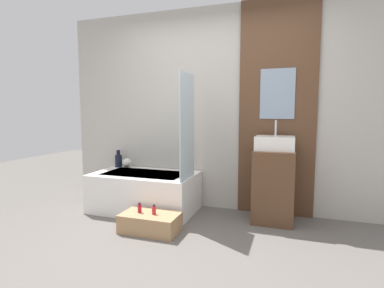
{
  "coord_description": "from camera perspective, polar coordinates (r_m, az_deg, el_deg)",
  "views": [
    {
      "loc": [
        0.95,
        -2.23,
        1.27
      ],
      "look_at": [
        -0.03,
        0.69,
        0.94
      ],
      "focal_mm": 28.0,
      "sensor_mm": 36.0,
      "label": 1
    }
  ],
  "objects": [
    {
      "name": "bottle_soap_primary",
      "position": [
        3.32,
        -9.95,
        -11.95
      ],
      "size": [
        0.04,
        0.04,
        0.11
      ],
      "color": "#B21928",
      "rests_on": "wooden_step_bench"
    },
    {
      "name": "sink",
      "position": [
        3.53,
        15.5,
        0.17
      ],
      "size": [
        0.43,
        0.33,
        0.34
      ],
      "color": "white",
      "rests_on": "vanity_cabinet"
    },
    {
      "name": "vanity_cabinet",
      "position": [
        3.62,
        15.28,
        -7.69
      ],
      "size": [
        0.46,
        0.47,
        0.83
      ],
      "primitive_type": "cube",
      "color": "brown",
      "rests_on": "ground_plane"
    },
    {
      "name": "wall_wood_accent",
      "position": [
        3.77,
        15.88,
        6.5
      ],
      "size": [
        0.91,
        0.04,
        2.6
      ],
      "color": "brown",
      "rests_on": "ground_plane"
    },
    {
      "name": "ground_plane",
      "position": [
        2.74,
        -4.35,
        -21.45
      ],
      "size": [
        12.0,
        12.0,
        0.0
      ],
      "primitive_type": "plane",
      "color": "#605B56"
    },
    {
      "name": "vase_round_light",
      "position": [
        4.31,
        -12.3,
        -3.54
      ],
      "size": [
        0.13,
        0.13,
        0.13
      ],
      "primitive_type": "sphere",
      "color": "silver",
      "rests_on": "bathtub"
    },
    {
      "name": "bottle_soap_secondary",
      "position": [
        3.24,
        -7.26,
        -12.34
      ],
      "size": [
        0.04,
        0.04,
        0.1
      ],
      "color": "red",
      "rests_on": "wooden_step_bench"
    },
    {
      "name": "wooden_step_bench",
      "position": [
        3.31,
        -7.97,
        -14.62
      ],
      "size": [
        0.61,
        0.35,
        0.2
      ],
      "primitive_type": "cube",
      "color": "#A87F56",
      "rests_on": "ground_plane"
    },
    {
      "name": "vase_tall_dark",
      "position": [
        4.4,
        -13.83,
        -2.97
      ],
      "size": [
        0.1,
        0.1,
        0.24
      ],
      "color": "black",
      "rests_on": "bathtub"
    },
    {
      "name": "glass_shower_screen",
      "position": [
        3.46,
        -0.94,
        3.33
      ],
      "size": [
        0.01,
        0.47,
        1.22
      ],
      "primitive_type": "cube",
      "color": "silver",
      "rests_on": "bathtub"
    },
    {
      "name": "bathtub",
      "position": [
        3.95,
        -9.0,
        -8.93
      ],
      "size": [
        1.31,
        0.77,
        0.49
      ],
      "color": "white",
      "rests_on": "ground_plane"
    },
    {
      "name": "wall_tiled_back",
      "position": [
        3.93,
        4.54,
        6.58
      ],
      "size": [
        4.2,
        0.06,
        2.6
      ],
      "primitive_type": "cube",
      "color": "#B7B2A8",
      "rests_on": "ground_plane"
    }
  ]
}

